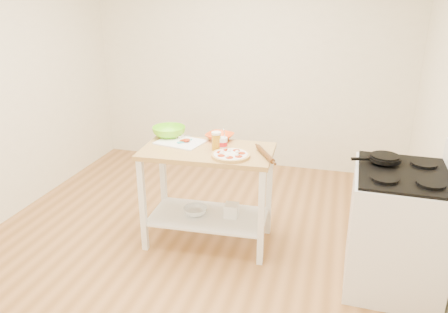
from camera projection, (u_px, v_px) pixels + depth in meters
room_shell at (187, 103)px, 3.39m from camera, size 4.04×4.54×2.74m
prep_island at (208, 176)px, 3.82m from camera, size 1.15×0.66×0.90m
gas_stove at (396, 229)px, 3.32m from camera, size 0.70×0.82×1.11m
skillet at (384, 158)px, 3.32m from camera, size 0.37×0.24×0.03m
pizza at (231, 155)px, 3.55m from camera, size 0.32×0.32×0.05m
cutting_board at (181, 142)px, 3.89m from camera, size 0.45×0.38×0.04m
spatula at (184, 141)px, 3.88m from camera, size 0.11×0.14×0.01m
knife at (173, 136)px, 4.03m from camera, size 0.26×0.09×0.01m
orange_bowl at (220, 137)px, 3.96m from camera, size 0.29×0.29×0.06m
green_bowl at (169, 132)px, 4.03m from camera, size 0.32×0.32×0.10m
beer_pint at (216, 141)px, 3.68m from camera, size 0.08×0.08×0.16m
yogurt_tub at (222, 143)px, 3.71m from camera, size 0.09×0.09×0.19m
rolling_pin at (265, 154)px, 3.56m from camera, size 0.21×0.33×0.04m
shelf_glass_bowl at (195, 211)px, 3.97m from camera, size 0.26×0.26×0.07m
shelf_bin at (231, 210)px, 3.92m from camera, size 0.13×0.13×0.12m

